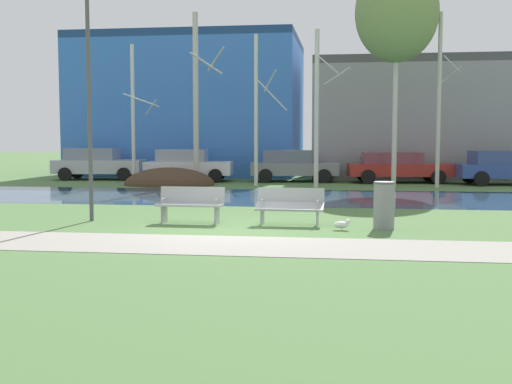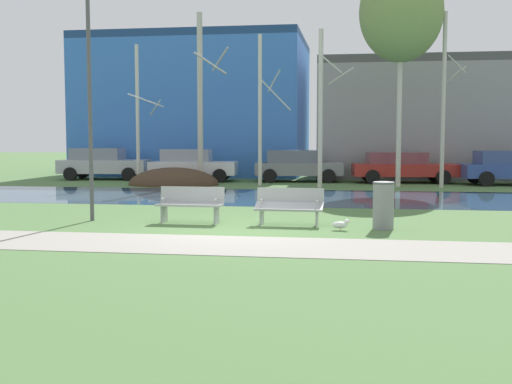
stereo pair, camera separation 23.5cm
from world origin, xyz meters
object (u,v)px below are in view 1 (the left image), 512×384
Objects in this scene: streetlamp at (88,62)px; parked_suv_fifth_blue at (508,167)px; parked_van_nearest_silver at (98,163)px; parked_sedan_second_white at (187,165)px; parked_wagon_fourth_red at (397,166)px; trash_bin at (384,205)px; bench_right at (290,205)px; parked_hatch_third_grey at (292,165)px; seagull at (342,224)px; bench_left at (191,204)px.

parked_suv_fifth_blue is (13.31, 14.15, -3.11)m from streetlamp.
parked_van_nearest_silver is 4.70m from parked_sedan_second_white.
parked_van_nearest_silver is 0.92× the size of parked_wagon_fourth_red.
trash_bin is 0.22× the size of parked_wagon_fourth_red.
streetlamp reaches higher than trash_bin.
parked_sedan_second_white is at bearing 112.93° from bench_right.
parked_van_nearest_silver reaches higher than parked_suv_fifth_blue.
bench_right is 15.01m from parked_hatch_third_grey.
bench_right is 15.67m from parked_sedan_second_white.
streetlamp is 1.41× the size of parked_sedan_second_white.
trash_bin is 1.09m from seagull.
trash_bin is 20.11m from parked_van_nearest_silver.
bench_right is at bearing -120.51° from parked_suv_fifth_blue.
bench_right is 0.33× the size of parked_wagon_fourth_red.
trash_bin is at bearing -60.81° from parked_sedan_second_white.
parked_hatch_third_grey is (1.24, 14.96, 0.30)m from bench_left.
parked_van_nearest_silver is at bearing 130.02° from trash_bin.
seagull is at bearing -30.07° from bench_right.
parked_suv_fifth_blue reaches higher than parked_wagon_fourth_red.
streetlamp is 14.75m from parked_sedan_second_white.
bench_left is at bearing -112.24° from parked_wagon_fourth_red.
bench_right is at bearing 149.93° from seagull.
seagull is at bearing -52.70° from parked_van_nearest_silver.
parked_sedan_second_white is (-7.32, 15.14, 0.66)m from seagull.
seagull is 0.07× the size of streetlamp.
streetlamp is at bearing -120.20° from parked_wagon_fourth_red.
parked_wagon_fourth_red is at bearing 59.80° from streetlamp.
parked_van_nearest_silver reaches higher than bench_left.
bench_left is 4.26m from streetlamp.
streetlamp is (-4.94, 0.06, 3.42)m from bench_right.
trash_bin is at bearing -9.61° from bench_right.
parked_hatch_third_grey is (3.77, 14.91, -3.12)m from streetlamp.
parked_van_nearest_silver is at bearing 172.62° from parked_sedan_second_white.
streetlamp reaches higher than bench_left.
seagull is at bearing -7.06° from streetlamp.
seagull is 15.75m from parked_wagon_fourth_red.
parked_wagon_fourth_red is at bearing -1.51° from parked_hatch_third_grey.
bench_left is 15.02m from parked_hatch_third_grey.
bench_right is 6.01m from streetlamp.
seagull is 16.83m from parked_sedan_second_white.
parked_suv_fifth_blue reaches higher than trash_bin.
parked_van_nearest_silver is 1.06× the size of parked_sedan_second_white.
streetlamp is 1.33× the size of parked_van_nearest_silver.
streetlamp is 1.40× the size of parked_hatch_third_grey.
parked_sedan_second_white reaches higher than bench_left.
bench_right is at bearing 0.00° from bench_left.
bench_left is at bearing -75.63° from parked_sedan_second_white.
streetlamp reaches higher than parked_van_nearest_silver.
trash_bin is 0.22× the size of parked_suv_fifth_blue.
streetlamp is (-2.54, 0.06, 3.42)m from bench_left.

